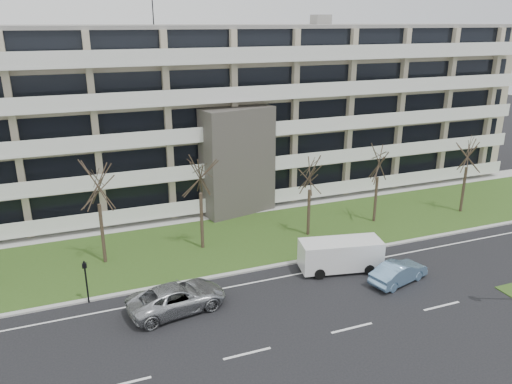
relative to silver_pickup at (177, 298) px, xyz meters
name	(u,v)px	position (x,y,z in m)	size (l,w,h in m)	color
ground	(352,328)	(8.32, -5.17, -0.78)	(160.00, 160.00, 0.00)	black
grass_verge	(262,235)	(8.32, 7.83, -0.75)	(90.00, 10.00, 0.06)	#314E1A
curb	(289,263)	(8.32, 2.83, -0.72)	(90.00, 0.35, 0.12)	#B2B2AD
sidewalk	(238,211)	(8.32, 13.33, -0.74)	(90.00, 2.00, 0.08)	#B2B2AD
lane_edge_line	(299,274)	(8.32, 1.33, -0.77)	(90.00, 0.12, 0.01)	white
apartment_building	(213,111)	(8.31, 20.15, 6.84)	(60.50, 15.10, 18.75)	tan
silver_pickup	(177,298)	(0.00, 0.00, 0.00)	(2.58, 5.60, 1.56)	#A2A4A9
blue_sedan	(399,272)	(13.66, -1.91, -0.10)	(1.44, 4.13, 1.36)	#7DACD9
white_van	(342,253)	(11.16, 0.87, 0.46)	(5.62, 2.98, 2.07)	white
pedestrian_signal	(86,276)	(-4.69, 2.66, 0.92)	(0.26, 0.21, 2.67)	black
tree_2	(97,180)	(-3.29, 7.60, 5.11)	(3.79, 3.79, 7.57)	#382B21
tree_3	(200,171)	(3.51, 7.39, 5.09)	(3.77, 3.77, 7.55)	#382B21
tree_4	(310,172)	(11.69, 6.70, 4.31)	(3.28, 3.28, 6.56)	#382B21
tree_5	(379,159)	(17.97, 7.17, 4.53)	(3.41, 3.41, 6.83)	#382B21
tree_6	(469,149)	(26.21, 6.35, 4.76)	(3.56, 3.56, 7.12)	#382B21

